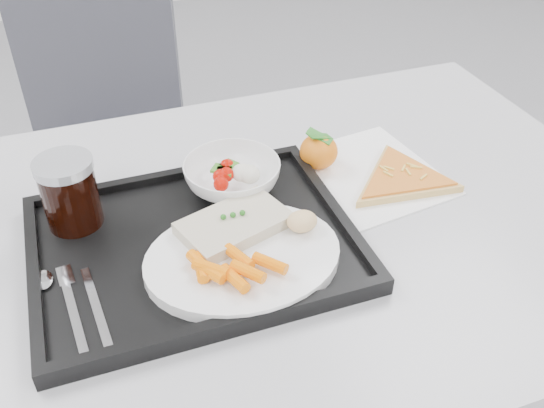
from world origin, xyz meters
TOP-DOWN VIEW (x-y plane):
  - table at (0.00, 0.30)m, footprint 1.20×0.80m
  - chair at (-0.16, 1.04)m, footprint 0.54×0.55m
  - tray at (-0.11, 0.27)m, footprint 0.45×0.35m
  - dinner_plate at (-0.06, 0.21)m, footprint 0.27×0.27m
  - fish_fillet at (-0.06, 0.26)m, footprint 0.17×0.13m
  - bread_roll at (0.03, 0.23)m, footprint 0.05×0.04m
  - salad_bowl at (-0.02, 0.38)m, footprint 0.15×0.15m
  - cola_glass at (-0.27, 0.38)m, footprint 0.08×0.08m
  - cutlery at (-0.29, 0.22)m, footprint 0.09×0.17m
  - napkin at (0.19, 0.36)m, footprint 0.28×0.27m
  - tangerine at (0.13, 0.40)m, footprint 0.08×0.08m
  - pizza_slice at (0.25, 0.32)m, footprint 0.28×0.28m
  - carrot_pile at (-0.09, 0.18)m, footprint 0.12×0.09m
  - salad_contents at (-0.02, 0.37)m, footprint 0.08×0.07m

SIDE VIEW (x-z plane):
  - chair at x=-0.16m, z-range 0.07..1.00m
  - table at x=0.00m, z-range 0.31..1.06m
  - napkin at x=0.19m, z-range 0.75..0.75m
  - tray at x=-0.11m, z-range 0.75..0.77m
  - pizza_slice at x=0.25m, z-range 0.75..0.77m
  - cutlery at x=-0.29m, z-range 0.76..0.77m
  - dinner_plate at x=-0.06m, z-range 0.77..0.78m
  - tangerine at x=0.13m, z-range 0.75..0.82m
  - salad_bowl at x=-0.02m, z-range 0.77..0.81m
  - fish_fillet at x=-0.06m, z-range 0.78..0.81m
  - carrot_pile at x=-0.09m, z-range 0.78..0.81m
  - bread_roll at x=0.03m, z-range 0.78..0.81m
  - salad_contents at x=-0.02m, z-range 0.79..0.81m
  - cola_glass at x=-0.27m, z-range 0.77..0.88m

